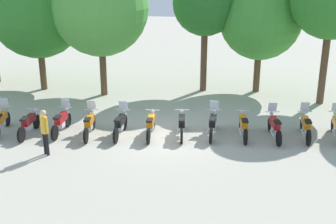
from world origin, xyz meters
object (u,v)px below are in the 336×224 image
at_px(motorcycle_2, 61,122).
at_px(motorcycle_9, 275,126).
at_px(motorcycle_7, 213,124).
at_px(person_0, 45,128).
at_px(motorcycle_8, 243,125).
at_px(motorcycle_1, 29,124).
at_px(motorcycle_3, 89,124).
at_px(tree_1, 37,10).
at_px(motorcycle_10, 306,126).
at_px(tree_2, 100,8).
at_px(motorcycle_0, 2,121).
at_px(tree_3, 205,3).
at_px(motorcycle_4, 120,124).
at_px(tree_4, 261,19).
at_px(motorcycle_5, 151,125).
at_px(motorcycle_6, 182,125).

relative_size(motorcycle_2, motorcycle_9, 1.00).
xyz_separation_m(motorcycle_7, person_0, (-6.18, -2.85, 0.56)).
relative_size(motorcycle_2, person_0, 1.21).
bearing_deg(motorcycle_8, motorcycle_1, 90.98).
relative_size(motorcycle_2, motorcycle_3, 1.00).
bearing_deg(motorcycle_3, tree_1, 30.02).
distance_m(motorcycle_7, motorcycle_9, 2.57).
distance_m(motorcycle_10, tree_2, 11.90).
xyz_separation_m(motorcycle_0, motorcycle_8, (10.29, 0.96, -0.01)).
relative_size(motorcycle_1, tree_3, 0.33).
relative_size(motorcycle_8, tree_3, 0.33).
relative_size(motorcycle_4, tree_4, 0.35).
relative_size(motorcycle_0, motorcycle_7, 0.99).
height_order(motorcycle_5, tree_3, tree_3).
relative_size(motorcycle_3, motorcycle_10, 1.00).
bearing_deg(motorcycle_4, motorcycle_5, -85.04).
height_order(motorcycle_3, person_0, person_0).
bearing_deg(tree_2, motorcycle_9, -29.84).
height_order(motorcycle_3, tree_1, tree_1).
distance_m(motorcycle_0, motorcycle_4, 5.16).
bearing_deg(motorcycle_10, motorcycle_0, 94.62).
xyz_separation_m(motorcycle_3, motorcycle_10, (9.00, 1.08, 0.00)).
relative_size(motorcycle_6, tree_4, 0.35).
distance_m(motorcycle_7, motorcycle_8, 1.28).
relative_size(motorcycle_9, tree_3, 0.33).
xyz_separation_m(motorcycle_1, motorcycle_2, (1.29, 0.40, 0.01)).
bearing_deg(motorcycle_1, tree_2, -15.77).
xyz_separation_m(motorcycle_5, motorcycle_6, (1.28, 0.22, 0.00)).
distance_m(motorcycle_0, motorcycle_8, 10.33).
distance_m(motorcycle_9, tree_1, 14.25).
bearing_deg(person_0, motorcycle_6, 150.72).
relative_size(motorcycle_1, motorcycle_6, 1.00).
bearing_deg(motorcycle_4, motorcycle_6, -82.83).
height_order(motorcycle_1, motorcycle_2, motorcycle_2).
distance_m(motorcycle_1, tree_2, 7.60).
distance_m(motorcycle_0, person_0, 3.48).
height_order(motorcycle_4, person_0, person_0).
relative_size(motorcycle_6, motorcycle_7, 1.00).
distance_m(tree_2, tree_3, 5.59).
distance_m(motorcycle_4, motorcycle_10, 7.77).
bearing_deg(motorcycle_5, motorcycle_3, 93.32).
xyz_separation_m(motorcycle_5, tree_2, (-3.63, 5.55, 4.20)).
bearing_deg(tree_4, person_0, -130.16).
bearing_deg(motorcycle_3, motorcycle_7, -88.64).
relative_size(motorcycle_1, tree_1, 0.31).
height_order(motorcycle_0, motorcycle_3, same).
bearing_deg(tree_2, motorcycle_0, -114.97).
height_order(motorcycle_6, tree_2, tree_2).
bearing_deg(motorcycle_10, motorcycle_2, 94.54).
height_order(motorcycle_3, motorcycle_4, same).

